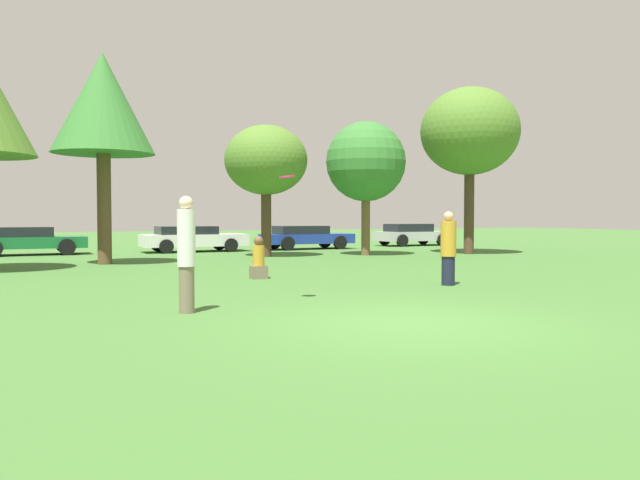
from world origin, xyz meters
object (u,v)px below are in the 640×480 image
object	(u,v)px
tree_2	(103,105)
parked_car_silver	(412,234)
parked_car_green	(28,240)
parked_car_white	(192,238)
person_thrower	(186,253)
frisbee	(287,177)
tree_5	(470,132)
bystander_sitting	(259,261)
parked_car_blue	(305,237)
tree_3	(266,161)
tree_4	(366,162)
person_catcher	(448,248)

from	to	relation	value
tree_2	parked_car_silver	bearing A→B (deg)	21.75
parked_car_green	parked_car_white	bearing A→B (deg)	-4.67
person_thrower	frisbee	world-z (taller)	frisbee
tree_2	parked_car_green	distance (m)	8.23
tree_2	tree_5	xyz separation A→B (m)	(14.43, -0.70, -0.11)
bystander_sitting	parked_car_blue	xyz separation A→B (m)	(6.99, 12.51, 0.15)
bystander_sitting	tree_2	size ratio (longest dim) A/B	0.16
parked_car_green	tree_3	bearing A→B (deg)	-32.06
bystander_sitting	parked_car_green	distance (m)	14.13
parked_car_silver	tree_4	bearing A→B (deg)	-136.14
parked_car_white	frisbee	bearing A→B (deg)	-98.58
tree_4	parked_car_silver	size ratio (longest dim) A/B	1.32
frisbee	tree_4	xyz separation A→B (m)	(8.23, 11.41, 1.46)
person_catcher	parked_car_silver	bearing A→B (deg)	-134.73
person_catcher	frisbee	xyz separation A→B (m)	(-4.40, -1.02, 1.45)
frisbee	parked_car_blue	bearing A→B (deg)	64.52
parked_car_blue	parked_car_green	bearing A→B (deg)	176.82
frisbee	parked_car_green	bearing A→B (deg)	103.03
frisbee	tree_3	world-z (taller)	tree_3
person_thrower	tree_3	size ratio (longest dim) A/B	0.37
parked_car_green	parked_car_silver	world-z (taller)	parked_car_silver
person_thrower	parked_car_green	bearing A→B (deg)	83.69
person_thrower	tree_2	distance (m)	12.20
bystander_sitting	tree_5	size ratio (longest dim) A/B	0.15
person_catcher	frisbee	size ratio (longest dim) A/B	5.77
tree_2	parked_car_blue	world-z (taller)	tree_2
person_catcher	frisbee	distance (m)	4.74
tree_2	parked_car_blue	size ratio (longest dim) A/B	1.57
person_thrower	tree_4	bearing A→B (deg)	36.36
person_thrower	parked_car_green	size ratio (longest dim) A/B	0.45
frisbee	parked_car_silver	xyz separation A→B (m)	(14.68, 17.61, -1.66)
tree_5	parked_car_silver	bearing A→B (deg)	73.89
frisbee	tree_4	world-z (taller)	tree_4
person_catcher	parked_car_blue	xyz separation A→B (m)	(3.62, 15.81, -0.24)
person_catcher	parked_car_green	world-z (taller)	person_catcher
frisbee	parked_car_silver	size ratio (longest dim) A/B	0.07
parked_car_white	parked_car_blue	xyz separation A→B (m)	(5.46, -0.13, -0.01)
frisbee	tree_4	distance (m)	14.15
bystander_sitting	tree_3	size ratio (longest dim) A/B	0.21
parked_car_white	parked_car_silver	world-z (taller)	parked_car_silver
tree_4	parked_car_blue	size ratio (longest dim) A/B	1.22
tree_5	parked_car_white	bearing A→B (deg)	146.42
frisbee	bystander_sitting	size ratio (longest dim) A/B	0.27
tree_2	parked_car_silver	world-z (taller)	tree_2
person_thrower	bystander_sitting	world-z (taller)	person_thrower
frisbee	parked_car_green	size ratio (longest dim) A/B	0.07
frisbee	parked_car_green	world-z (taller)	frisbee
frisbee	tree_5	size ratio (longest dim) A/B	0.04
tree_3	parked_car_silver	xyz separation A→B (m)	(10.40, 5.33, -3.09)
bystander_sitting	parked_car_white	world-z (taller)	parked_car_white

